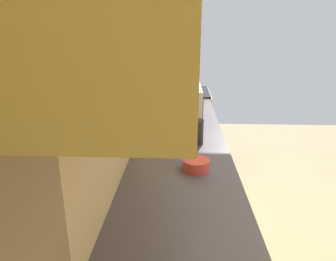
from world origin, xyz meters
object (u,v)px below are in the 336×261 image
at_px(oven_range, 182,127).
at_px(kettle, 194,132).
at_px(bowl, 196,164).
at_px(microwave, 178,105).

bearing_deg(oven_range, kettle, -177.76).
distance_m(oven_range, bowl, 2.14).
distance_m(bowl, kettle, 0.40).
bearing_deg(bowl, microwave, 7.03).
height_order(microwave, bowl, microwave).
bearing_deg(microwave, kettle, -167.13).
relative_size(oven_range, bowl, 7.39).
bearing_deg(microwave, oven_range, -1.94).
relative_size(oven_range, kettle, 5.75).
xyz_separation_m(oven_range, microwave, (-1.22, 0.04, 0.58)).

